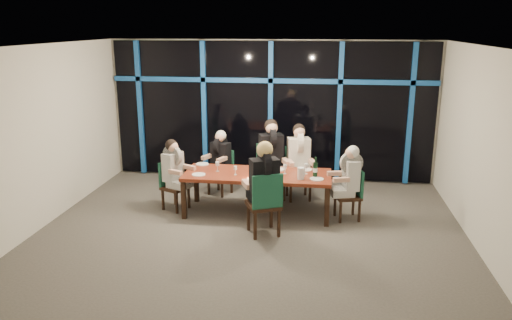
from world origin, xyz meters
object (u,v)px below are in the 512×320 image
Objects in this scene: chair_end_left at (172,182)px; diner_far_mid at (272,148)px; diner_far_left at (220,153)px; diner_far_right at (299,151)px; diner_end_left at (174,164)px; water_pitcher at (301,173)px; diner_end_right at (349,172)px; chair_far_right at (298,170)px; chair_near_mid at (265,201)px; wine_bottle at (315,169)px; diner_near_mid at (264,174)px; chair_far_mid at (270,168)px; chair_end_right at (352,191)px; chair_far_left at (222,169)px.

diner_far_mid is (1.76, 0.79, 0.52)m from chair_end_left.
chair_end_left is at bearing -103.74° from diner_far_left.
chair_end_left is at bearing -175.42° from diner_far_right.
diner_end_left is 4.21× the size of water_pitcher.
diner_end_right is (0.91, -0.93, -0.10)m from diner_far_right.
chair_far_right is 1.16× the size of diner_end_left.
diner_far_mid is (-0.09, 1.79, 0.42)m from chair_near_mid.
chair_far_right is at bearing 108.80° from wine_bottle.
diner_end_left reaches higher than diner_far_left.
diner_near_mid is at bearing -108.81° from water_pitcher.
wine_bottle is at bearing -103.30° from diner_end_right.
diner_far_mid is 1.71m from diner_near_mid.
diner_far_right is (0.02, -0.08, 0.40)m from chair_far_right.
diner_end_left is at bearing -172.07° from chair_far_right.
wine_bottle is (0.89, -0.99, 0.29)m from chair_far_mid.
chair_end_right is 1.81m from diner_far_mid.
chair_far_left is at bearing 164.06° from water_pitcher.
diner_near_mid is at bearing -92.22° from chair_end_left.
chair_near_mid is 1.85m from diner_far_mid.
diner_far_mid is 1.23m from water_pitcher.
diner_far_mid is at bearing 13.08° from chair_far_left.
chair_far_right is at bearing -42.98° from chair_end_left.
water_pitcher is at bearing -80.99° from chair_far_mid.
chair_far_right reaches higher than water_pitcher.
chair_end_right is at bearing -50.30° from diner_far_mid.
chair_far_left is 2.25m from diner_near_mid.
chair_far_left is 2.21m from wine_bottle.
chair_end_left is 0.37m from diner_end_left.
chair_far_right is 0.69m from diner_far_mid.
chair_far_mid is at bearing -137.04° from chair_end_right.
chair_far_left is at bearing 90.00° from diner_far_left.
diner_far_right is at bearing -129.02° from diner_near_mid.
water_pitcher is at bearing -147.50° from wine_bottle.
diner_near_mid is 2.89× the size of wine_bottle.
diner_far_right is at bearing -15.02° from diner_far_mid.
diner_far_right reaches higher than chair_far_right.
chair_far_left is at bearing -85.07° from chair_near_mid.
chair_near_mid is at bearing -118.74° from diner_far_right.
diner_far_mid is 5.01× the size of water_pitcher.
chair_end_left is 1.03× the size of diner_end_left.
wine_bottle is (0.80, 0.81, -0.13)m from diner_near_mid.
diner_end_left is 0.84× the size of diner_near_mid.
chair_far_left is 0.36m from diner_far_left.
chair_far_left is at bearing -8.63° from diner_end_left.
wine_bottle is at bearing -101.75° from chair_end_right.
chair_end_right is at bearing -58.54° from diner_far_right.
chair_end_left is 2.11m from chair_near_mid.
wine_bottle is at bearing -67.09° from diner_end_left.
chair_end_left is 1.99m from diner_far_mid.
chair_far_left is at bearing 153.05° from chair_far_mid.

